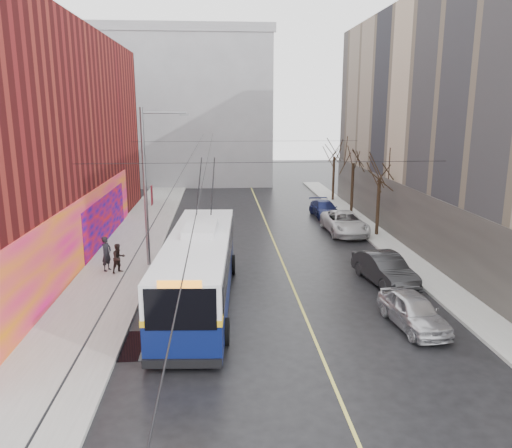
# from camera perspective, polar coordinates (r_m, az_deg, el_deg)

# --- Properties ---
(ground) EXTENTS (140.00, 140.00, 0.00)m
(ground) POSITION_cam_1_polar(r_m,az_deg,el_deg) (20.09, 2.48, -13.32)
(ground) COLOR black
(ground) RESTS_ON ground
(sidewalk_left) EXTENTS (4.00, 60.00, 0.15)m
(sidewalk_left) POSITION_cam_1_polar(r_m,az_deg,el_deg) (31.69, -14.70, -3.59)
(sidewalk_left) COLOR gray
(sidewalk_left) RESTS_ON ground
(sidewalk_right) EXTENTS (2.00, 60.00, 0.15)m
(sidewalk_right) POSITION_cam_1_polar(r_m,az_deg,el_deg) (33.09, 15.67, -2.95)
(sidewalk_right) COLOR gray
(sidewalk_right) RESTS_ON ground
(lane_line) EXTENTS (0.12, 50.00, 0.01)m
(lane_line) POSITION_cam_1_polar(r_m,az_deg,el_deg) (33.29, 2.24, -2.49)
(lane_line) COLOR #BFB74C
(lane_line) RESTS_ON ground
(building_right) EXTENTS (14.06, 36.00, 16.00)m
(building_right) POSITION_cam_1_polar(r_m,az_deg,el_deg) (37.20, 27.23, 10.22)
(building_right) COLOR tan
(building_right) RESTS_ON ground
(building_far) EXTENTS (20.50, 12.10, 18.00)m
(building_far) POSITION_cam_1_polar(r_m,az_deg,el_deg) (62.97, -7.94, 13.03)
(building_far) COLOR gray
(building_far) RESTS_ON ground
(streetlight_pole) EXTENTS (2.65, 0.60, 9.00)m
(streetlight_pole) POSITION_cam_1_polar(r_m,az_deg,el_deg) (28.44, -12.26, 4.52)
(streetlight_pole) COLOR slate
(streetlight_pole) RESTS_ON ground
(catenary_wires) EXTENTS (18.00, 60.00, 0.22)m
(catenary_wires) POSITION_cam_1_polar(r_m,az_deg,el_deg) (32.75, -4.93, 8.33)
(catenary_wires) COLOR black
(tree_near) EXTENTS (3.20, 3.20, 6.40)m
(tree_near) POSITION_cam_1_polar(r_m,az_deg,el_deg) (35.88, 14.01, 6.36)
(tree_near) COLOR black
(tree_near) RESTS_ON ground
(tree_mid) EXTENTS (3.20, 3.20, 6.68)m
(tree_mid) POSITION_cam_1_polar(r_m,az_deg,el_deg) (42.52, 11.10, 7.87)
(tree_mid) COLOR black
(tree_mid) RESTS_ON ground
(tree_far) EXTENTS (3.20, 3.20, 6.57)m
(tree_far) POSITION_cam_1_polar(r_m,az_deg,el_deg) (49.30, 8.96, 8.51)
(tree_far) COLOR black
(tree_far) RESTS_ON ground
(puddle) EXTENTS (2.85, 2.57, 0.01)m
(puddle) POSITION_cam_1_polar(r_m,az_deg,el_deg) (20.31, -13.20, -13.36)
(puddle) COLOR black
(puddle) RESTS_ON ground
(pigeons_flying) EXTENTS (2.62, 3.61, 1.44)m
(pigeons_flying) POSITION_cam_1_polar(r_m,az_deg,el_deg) (28.06, -5.16, 10.24)
(pigeons_flying) COLOR slate
(trolleybus) EXTENTS (3.64, 13.22, 6.20)m
(trolleybus) POSITION_cam_1_polar(r_m,az_deg,el_deg) (23.34, -6.52, -4.99)
(trolleybus) COLOR #081242
(trolleybus) RESTS_ON ground
(parked_car_a) EXTENTS (2.14, 4.34, 1.42)m
(parked_car_a) POSITION_cam_1_polar(r_m,az_deg,el_deg) (22.05, 17.54, -9.44)
(parked_car_a) COLOR #BBBCC1
(parked_car_a) RESTS_ON ground
(parked_car_b) EXTENTS (2.42, 4.96, 1.57)m
(parked_car_b) POSITION_cam_1_polar(r_m,az_deg,el_deg) (26.91, 14.49, -4.98)
(parked_car_b) COLOR #242527
(parked_car_b) RESTS_ON ground
(parked_car_c) EXTENTS (2.72, 5.70, 1.57)m
(parked_car_c) POSITION_cam_1_polar(r_m,az_deg,el_deg) (36.99, 10.10, 0.15)
(parked_car_c) COLOR silver
(parked_car_c) RESTS_ON ground
(parked_car_d) EXTENTS (2.16, 4.75, 1.35)m
(parked_car_d) POSITION_cam_1_polar(r_m,az_deg,el_deg) (42.33, 7.85, 1.70)
(parked_car_d) COLOR #151C4C
(parked_car_d) RESTS_ON ground
(following_car) EXTENTS (2.19, 4.32, 1.41)m
(following_car) POSITION_cam_1_polar(r_m,az_deg,el_deg) (35.93, -5.53, -0.22)
(following_car) COLOR #ABACB0
(following_car) RESTS_ON ground
(pedestrian_a) EXTENTS (0.71, 0.83, 1.93)m
(pedestrian_a) POSITION_cam_1_polar(r_m,az_deg,el_deg) (28.74, -16.71, -3.27)
(pedestrian_a) COLOR black
(pedestrian_a) RESTS_ON sidewalk_left
(pedestrian_b) EXTENTS (0.99, 0.99, 1.62)m
(pedestrian_b) POSITION_cam_1_polar(r_m,az_deg,el_deg) (28.27, -15.43, -3.78)
(pedestrian_b) COLOR black
(pedestrian_b) RESTS_ON sidewalk_left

